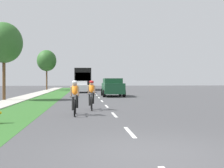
% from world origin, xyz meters
% --- Properties ---
extents(ground_plane, '(120.00, 120.00, 0.00)m').
position_xyz_m(ground_plane, '(0.00, 20.00, 0.00)').
color(ground_plane, '#424244').
extents(grass_verge, '(2.55, 70.00, 0.01)m').
position_xyz_m(grass_verge, '(-4.63, 20.00, 0.00)').
color(grass_verge, '#2D6026').
rests_on(grass_verge, ground_plane).
extents(sidewalk_concrete, '(1.79, 70.00, 0.10)m').
position_xyz_m(sidewalk_concrete, '(-6.80, 20.00, 0.00)').
color(sidewalk_concrete, '#B2ADA3').
rests_on(sidewalk_concrete, ground_plane).
extents(lane_markings_center, '(0.12, 53.49, 0.01)m').
position_xyz_m(lane_markings_center, '(0.00, 24.00, 0.00)').
color(lane_markings_center, white).
rests_on(lane_markings_center, ground_plane).
extents(cyclist_lead, '(0.42, 1.72, 1.58)m').
position_xyz_m(cyclist_lead, '(-1.79, 6.78, 0.81)').
color(cyclist_lead, black).
rests_on(cyclist_lead, ground_plane).
extents(cyclist_trailing, '(0.42, 1.72, 1.58)m').
position_xyz_m(cyclist_trailing, '(-0.98, 9.03, 0.81)').
color(cyclist_trailing, black).
rests_on(cyclist_trailing, ground_plane).
extents(suv_dark_green, '(2.15, 4.70, 1.79)m').
position_xyz_m(suv_dark_green, '(1.49, 21.80, 0.95)').
color(suv_dark_green, '#194C2D').
rests_on(suv_dark_green, ground_plane).
extents(sedan_white, '(1.98, 4.30, 1.52)m').
position_xyz_m(sedan_white, '(-1.71, 30.76, 0.77)').
color(sedan_white, silver).
rests_on(sedan_white, ground_plane).
extents(bus_black, '(2.78, 11.60, 3.48)m').
position_xyz_m(bus_black, '(-1.51, 41.58, 1.98)').
color(bus_black, black).
rests_on(bus_black, ground_plane).
extents(pickup_blue, '(2.22, 5.10, 1.64)m').
position_xyz_m(pickup_blue, '(-1.84, 59.63, 0.83)').
color(pickup_blue, '#23389E').
rests_on(pickup_blue, ground_plane).
extents(street_tree_near, '(2.91, 2.91, 6.18)m').
position_xyz_m(street_tree_near, '(-7.68, 16.90, 4.56)').
color(street_tree_near, brown).
rests_on(street_tree_near, ground_plane).
extents(street_tree_far, '(3.17, 3.17, 6.62)m').
position_xyz_m(street_tree_far, '(-7.47, 40.96, 4.85)').
color(street_tree_far, brown).
rests_on(street_tree_far, ground_plane).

